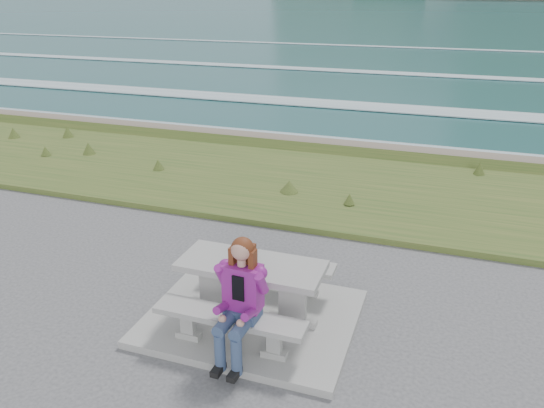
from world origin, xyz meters
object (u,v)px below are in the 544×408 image
picnic_table (251,275)px  bench_seaward (270,265)px  bench_landward (230,322)px  seated_woman (238,318)px

picnic_table → bench_seaward: 0.74m
picnic_table → bench_landward: bearing=-90.0°
bench_landward → seated_woman: size_ratio=1.26×
bench_landward → bench_seaward: (0.00, 1.40, 0.00)m
picnic_table → bench_seaward: size_ratio=1.00×
seated_woman → bench_seaward: bearing=98.8°
bench_landward → seated_woman: bearing=-40.1°
picnic_table → bench_seaward: picnic_table is taller
bench_landward → seated_woman: seated_woman is taller
picnic_table → seated_woman: size_ratio=1.26×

